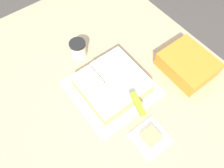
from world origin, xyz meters
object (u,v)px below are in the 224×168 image
at_px(knife, 135,98).
at_px(coffee_cup, 78,49).
at_px(storage_box, 188,64).
at_px(cake_board, 112,88).
at_px(cake, 113,84).
at_px(brownie, 151,137).

distance_m(knife, coffee_cup, 0.37).
bearing_deg(knife, storage_box, -73.77).
bearing_deg(knife, cake_board, 24.34).
relative_size(cake_board, cake, 1.31).
distance_m(cake_board, brownie, 0.27).
bearing_deg(storage_box, brownie, -67.65).
bearing_deg(cake_board, brownie, -2.90).
relative_size(cake, brownie, 4.07).
height_order(knife, brownie, knife).
bearing_deg(coffee_cup, cake, 3.37).
relative_size(brownie, storage_box, 0.28).
height_order(cake, storage_box, cake).
xyz_separation_m(coffee_cup, brownie, (0.51, -0.00, -0.03)).
bearing_deg(brownie, knife, 167.90).
relative_size(cake, storage_box, 1.14).
bearing_deg(knife, cake, 23.34).
bearing_deg(cake_board, coffee_cup, -177.18).
bearing_deg(coffee_cup, brownie, -0.16).
xyz_separation_m(cake, coffee_cup, (-0.25, -0.01, 0.00)).
distance_m(knife, storage_box, 0.32).
relative_size(knife, brownie, 4.25).
bearing_deg(cake, coffee_cup, -176.63).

